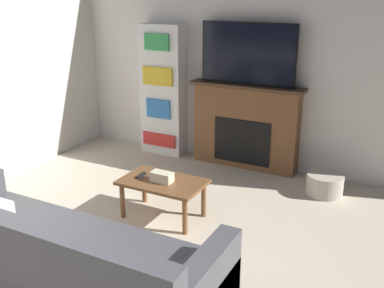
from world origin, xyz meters
TOP-DOWN VIEW (x-y plane):
  - wall_back at (0.00, 3.97)m, footprint 5.91×0.06m
  - fireplace at (0.02, 3.83)m, footprint 1.47×0.28m
  - tv at (0.02, 3.81)m, footprint 1.21×0.03m
  - couch at (-0.27, 0.70)m, footprint 2.53×0.96m
  - coffee_table at (-0.20, 2.13)m, footprint 0.84×0.52m
  - tissue_box at (-0.19, 2.11)m, footprint 0.22×0.12m
  - remote_control at (-0.45, 2.12)m, footprint 0.04×0.15m
  - bookshelf at (-1.18, 3.80)m, footprint 0.62×0.29m
  - storage_basket at (1.15, 3.44)m, footprint 0.41×0.41m

SIDE VIEW (x-z plane):
  - storage_basket at x=1.15m, z-range 0.00..0.24m
  - couch at x=-0.27m, z-range -0.13..0.68m
  - coffee_table at x=-0.20m, z-range 0.14..0.54m
  - remote_control at x=-0.45m, z-range 0.40..0.42m
  - tissue_box at x=-0.19m, z-range 0.40..0.50m
  - fireplace at x=0.02m, z-range 0.00..1.09m
  - bookshelf at x=-1.18m, z-range 0.00..1.78m
  - wall_back at x=0.00m, z-range 0.00..2.70m
  - tv at x=0.02m, z-range 1.09..1.84m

